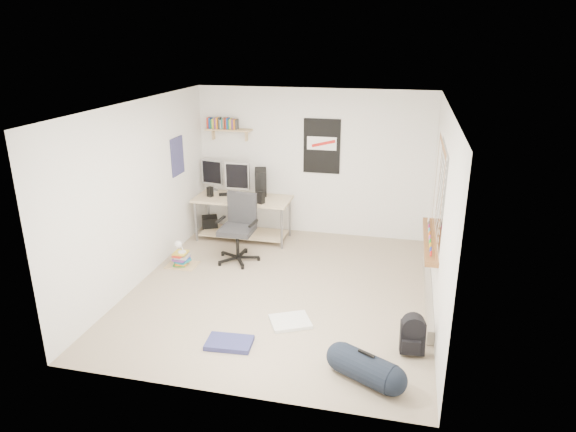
% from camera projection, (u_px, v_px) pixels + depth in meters
% --- Properties ---
extents(floor, '(4.00, 4.50, 0.01)m').
position_uv_depth(floor, '(282.00, 289.00, 7.07)').
color(floor, gray).
rests_on(floor, ground).
extents(ceiling, '(4.00, 4.50, 0.01)m').
position_uv_depth(ceiling, '(281.00, 105.00, 6.23)').
color(ceiling, white).
rests_on(ceiling, ground).
extents(back_wall, '(4.00, 0.01, 2.50)m').
position_uv_depth(back_wall, '(313.00, 163.00, 8.72)').
color(back_wall, silver).
rests_on(back_wall, ground).
extents(left_wall, '(0.01, 4.50, 2.50)m').
position_uv_depth(left_wall, '(140.00, 193.00, 7.08)').
color(left_wall, silver).
rests_on(left_wall, ground).
extents(right_wall, '(0.01, 4.50, 2.50)m').
position_uv_depth(right_wall, '(441.00, 215.00, 6.22)').
color(right_wall, silver).
rests_on(right_wall, ground).
extents(desk, '(1.73, 1.07, 0.73)m').
position_uv_depth(desk, '(243.00, 218.00, 8.71)').
color(desk, tan).
rests_on(desk, floor).
extents(monitor_left, '(0.41, 0.17, 0.43)m').
position_uv_depth(monitor_left, '(212.00, 178.00, 8.92)').
color(monitor_left, '#A7A7AC').
rests_on(monitor_left, desk).
extents(monitor_right, '(0.42, 0.10, 0.46)m').
position_uv_depth(monitor_right, '(238.00, 183.00, 8.62)').
color(monitor_right, '#929297').
rests_on(monitor_right, desk).
extents(pc_tower, '(0.30, 0.44, 0.43)m').
position_uv_depth(pc_tower, '(261.00, 182.00, 8.73)').
color(pc_tower, black).
rests_on(pc_tower, desk).
extents(keyboard, '(0.43, 0.27, 0.02)m').
position_uv_depth(keyboard, '(231.00, 194.00, 8.74)').
color(keyboard, black).
rests_on(keyboard, desk).
extents(speaker_left, '(0.11, 0.11, 0.17)m').
position_uv_depth(speaker_left, '(210.00, 192.00, 8.62)').
color(speaker_left, black).
rests_on(speaker_left, desk).
extents(speaker_right, '(0.13, 0.13, 0.19)m').
position_uv_depth(speaker_right, '(261.00, 198.00, 8.27)').
color(speaker_right, black).
rests_on(speaker_right, desk).
extents(office_chair, '(0.75, 0.75, 1.05)m').
position_uv_depth(office_chair, '(237.00, 231.00, 7.80)').
color(office_chair, '#242426').
rests_on(office_chair, floor).
extents(wall_shelf, '(0.80, 0.22, 0.24)m').
position_uv_depth(wall_shelf, '(229.00, 130.00, 8.75)').
color(wall_shelf, tan).
rests_on(wall_shelf, back_wall).
extents(poster_back_wall, '(0.62, 0.03, 0.92)m').
position_uv_depth(poster_back_wall, '(322.00, 146.00, 8.57)').
color(poster_back_wall, black).
rests_on(poster_back_wall, back_wall).
extents(poster_left_wall, '(0.02, 0.42, 0.60)m').
position_uv_depth(poster_left_wall, '(177.00, 156.00, 8.09)').
color(poster_left_wall, navy).
rests_on(poster_left_wall, left_wall).
extents(window, '(0.10, 1.50, 1.26)m').
position_uv_depth(window, '(437.00, 192.00, 6.44)').
color(window, brown).
rests_on(window, right_wall).
extents(baseboard_heater, '(0.08, 2.50, 0.18)m').
position_uv_depth(baseboard_heater, '(428.00, 288.00, 6.89)').
color(baseboard_heater, '#B7B2A8').
rests_on(baseboard_heater, floor).
extents(backpack, '(0.28, 0.23, 0.35)m').
position_uv_depth(backpack, '(412.00, 337.00, 5.58)').
color(backpack, black).
rests_on(backpack, floor).
extents(duffel_bag, '(0.42, 0.42, 0.61)m').
position_uv_depth(duffel_bag, '(365.00, 369.00, 5.15)').
color(duffel_bag, black).
rests_on(duffel_bag, floor).
extents(tshirt, '(0.60, 0.56, 0.04)m').
position_uv_depth(tshirt, '(290.00, 321.00, 6.23)').
color(tshirt, silver).
rests_on(tshirt, floor).
extents(jeans_a, '(0.53, 0.36, 0.06)m').
position_uv_depth(jeans_a, '(229.00, 343.00, 5.78)').
color(jeans_a, navy).
rests_on(jeans_a, floor).
extents(jeans_b, '(0.43, 0.45, 0.04)m').
position_uv_depth(jeans_b, '(351.00, 360.00, 5.49)').
color(jeans_b, '#233550').
rests_on(jeans_b, floor).
extents(book_stack, '(0.54, 0.49, 0.30)m').
position_uv_depth(book_stack, '(182.00, 256.00, 7.75)').
color(book_stack, olive).
rests_on(book_stack, floor).
extents(desk_lamp, '(0.19, 0.23, 0.20)m').
position_uv_depth(desk_lamp, '(181.00, 243.00, 7.65)').
color(desk_lamp, white).
rests_on(desk_lamp, book_stack).
extents(subwoofer, '(0.35, 0.35, 0.30)m').
position_uv_depth(subwoofer, '(210.00, 225.00, 9.06)').
color(subwoofer, black).
rests_on(subwoofer, floor).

